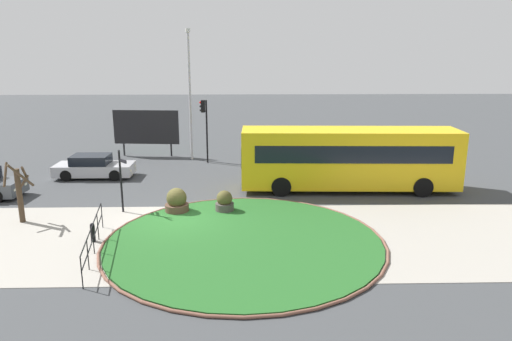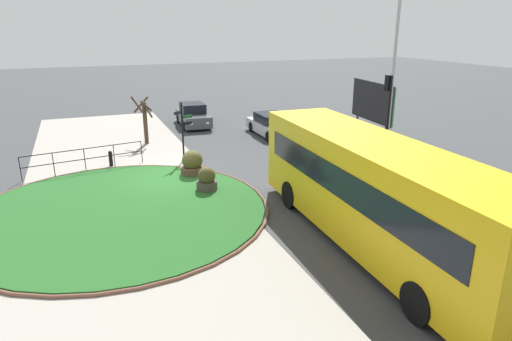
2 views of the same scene
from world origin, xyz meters
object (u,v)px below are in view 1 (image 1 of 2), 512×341
Objects in this scene: signpost_directional at (121,177)px; billboard_left at (146,128)px; lamppost_tall at (190,92)px; planter_kerbside at (177,202)px; bus_yellow at (349,158)px; bollard_foreground at (93,232)px; car_near_lane at (94,167)px; street_tree_bare at (19,191)px; planter_near_signpost at (225,203)px; traffic_light_near at (204,117)px.

signpost_directional is 11.95m from billboard_left.
planter_kerbside is (0.48, -10.85, -4.04)m from lamppost_tall.
signpost_directional reaches higher than planter_kerbside.
bus_yellow is at bearing -39.44° from lamppost_tall.
billboard_left reaches higher than bollard_foreground.
signpost_directional is at bearing 18.49° from bus_yellow.
car_near_lane is 7.51m from street_tree_bare.
planter_kerbside is at bearing 9.40° from street_tree_bare.
billboard_left reaches higher than planter_near_signpost.
street_tree_bare is (-8.64, -1.12, 0.96)m from planter_near_signpost.
bus_yellow is at bearing 16.73° from street_tree_bare.
billboard_left is (-4.21, 2.18, -0.99)m from traffic_light_near.
bus_yellow reaches higher than car_near_lane.
traffic_light_near is 0.48× the size of lamppost_tall.
signpost_directional is at bearing 178.15° from planter_near_signpost.
billboard_left reaches higher than planter_kerbside.
traffic_light_near reaches higher than planter_kerbside.
traffic_light_near is 10.21m from planter_kerbside.
lamppost_tall is at bearing 63.30° from street_tree_bare.
lamppost_tall reaches higher than billboard_left.
lamppost_tall is 11.59m from planter_kerbside.
billboard_left is at bearing 159.14° from lamppost_tall.
lamppost_tall is at bearing 92.51° from planter_kerbside.
street_tree_bare reaches higher than car_near_lane.
lamppost_tall is at bearing -52.06° from traffic_light_near.
planter_kerbside is (-2.16, -0.04, 0.06)m from planter_near_signpost.
traffic_light_near is at bearing -22.33° from billboard_left.
car_near_lane is at bearing -9.53° from bus_yellow.
planter_near_signpost is at bearing -38.70° from car_near_lane.
bus_yellow is 2.47× the size of billboard_left.
signpost_directional reaches higher than street_tree_bare.
traffic_light_near is (3.00, 9.70, 1.34)m from signpost_directional.
car_near_lane is 7.51m from traffic_light_near.
planter_near_signpost is at bearing 30.13° from bus_yellow.
billboard_left is at bearing 107.01° from planter_kerbside.
bollard_foreground is 10.07m from car_near_lane.
bus_yellow is 15.68m from street_tree_bare.
bollard_foreground is 13.84m from traffic_light_near.
traffic_light_near is 3.51× the size of planter_kerbside.
planter_kerbside is at bearing 24.02° from bus_yellow.
bollard_foreground is at bearing -99.27° from lamppost_tall.
planter_near_signpost is at bearing 7.36° from street_tree_bare.
billboard_left is 4.45× the size of planter_near_signpost.
billboard_left is at bearing 95.82° from signpost_directional.
billboard_left is (-0.91, 15.37, 1.60)m from bollard_foreground.
planter_near_signpost reaches higher than bollard_foreground.
traffic_light_near is at bearing -43.94° from lamppost_tall.
street_tree_bare is at bearing -96.84° from billboard_left.
billboard_left is 12.72m from planter_kerbside.
planter_near_signpost is (1.64, -9.85, -2.53)m from traffic_light_near.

